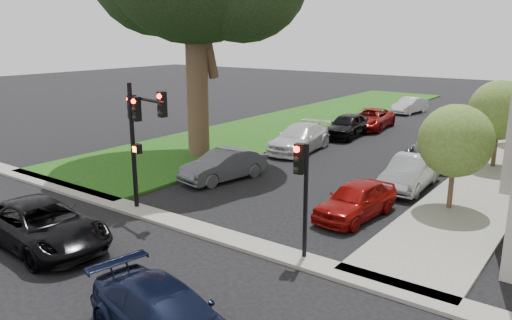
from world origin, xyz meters
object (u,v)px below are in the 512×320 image
Objects in this scene: small_tree_b at (499,110)px; car_parked_9 at (410,105)px; car_cross_near at (42,225)px; car_parked_2 at (439,147)px; car_parked_7 at (347,125)px; car_parked_4 at (495,115)px; car_parked_5 at (224,165)px; small_tree_a at (456,141)px; traffic_signal_secondary at (302,180)px; car_cross_far at (166,318)px; car_parked_3 at (479,130)px; car_parked_1 at (410,173)px; car_parked_8 at (370,119)px; car_parked_6 at (299,138)px; car_parked_0 at (356,200)px; traffic_signal_main at (139,125)px.

small_tree_b reaches higher than car_parked_9.
car_parked_2 reaches higher than car_cross_near.
car_parked_7 is at bearing 2.93° from car_cross_near.
small_tree_b is at bearing -49.13° from car_parked_9.
car_parked_7 reaches higher than car_parked_4.
car_parked_7 reaches higher than car_parked_5.
car_parked_2 is (-2.68, 7.50, -1.99)m from small_tree_a.
traffic_signal_secondary is 5.84m from car_cross_far.
car_parked_2 is 1.39× the size of car_parked_3.
car_parked_3 is at bearing 10.73° from car_cross_far.
car_parked_2 is at bearing -17.31° from car_cross_near.
car_parked_8 reaches higher than car_parked_1.
car_parked_1 reaches higher than car_cross_far.
car_cross_far is at bearing -89.82° from car_parked_4.
car_parked_6 is (-7.61, 12.35, -1.77)m from traffic_signal_secondary.
car_parked_1 is at bearing 140.51° from small_tree_a.
car_parked_2 is at bearing -27.87° from car_parked_7.
car_parked_0 is (-0.10, 9.80, 0.02)m from car_cross_far.
traffic_signal_secondary is at bearing -56.93° from car_cross_near.
car_parked_1 is at bearing 90.61° from car_parked_0.
small_tree_a reaches higher than car_parked_4.
car_parked_4 is 1.09× the size of car_parked_5.
car_cross_near is 1.31× the size of car_parked_0.
traffic_signal_main is at bearing 179.68° from traffic_signal_secondary.
car_parked_6 is (-0.25, 7.22, 0.06)m from car_parked_5.
car_parked_7 is (-7.00, 13.42, 0.09)m from car_parked_0.
car_parked_6 is (-7.73, -9.49, 0.08)m from car_parked_3.
car_parked_3 is 11.23m from car_parked_9.
car_cross_far is at bearing -38.17° from traffic_signal_main.
small_tree_a is 11.48m from car_parked_6.
car_parked_0 is at bearing -66.49° from car_parked_9.
car_cross_near is 1.02× the size of car_parked_8.
small_tree_b is 0.84× the size of car_parked_6.
car_parked_6 is at bearing 154.81° from car_parked_1.
small_tree_a is at bearing 52.84° from car_parked_0.
car_parked_7 is (0.17, 12.56, 0.07)m from car_parked_5.
car_cross_far is 24.28m from car_parked_7.
car_parked_2 reaches higher than car_parked_7.
car_parked_7 reaches higher than car_parked_8.
traffic_signal_main is 5.00m from car_cross_near.
traffic_signal_secondary is 0.82× the size of car_parked_1.
car_parked_3 is (0.21, 27.37, 0.02)m from car_cross_far.
car_parked_8 is at bearing 118.55° from car_parked_1.
car_parked_9 is at bearing 133.65° from car_parked_3.
car_cross_near is at bearing -101.94° from car_parked_4.
car_parked_1 is 0.77× the size of car_parked_2.
car_parked_1 is at bearing -29.52° from car_parked_6.
small_tree_a is 0.95× the size of car_parked_1.
small_tree_a is 3.58m from car_parked_1.
car_cross_near is at bearing -121.38° from car_parked_1.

